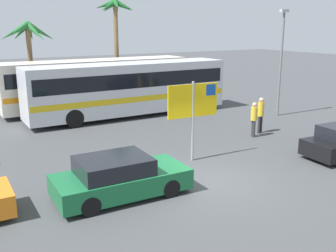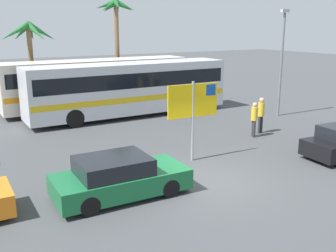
# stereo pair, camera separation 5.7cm
# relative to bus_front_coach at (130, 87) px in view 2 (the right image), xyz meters

# --- Properties ---
(ground) EXTENTS (120.00, 120.00, 0.00)m
(ground) POSITION_rel_bus_front_coach_xyz_m (-2.19, -10.77, -1.78)
(ground) COLOR #424447
(bus_front_coach) EXTENTS (12.21, 2.43, 3.17)m
(bus_front_coach) POSITION_rel_bus_front_coach_xyz_m (0.00, 0.00, 0.00)
(bus_front_coach) COLOR silver
(bus_front_coach) RESTS_ON ground
(bus_rear_coach) EXTENTS (12.21, 2.43, 3.17)m
(bus_rear_coach) POSITION_rel_bus_front_coach_xyz_m (-0.79, 3.12, 0.00)
(bus_rear_coach) COLOR silver
(bus_rear_coach) RESTS_ON ground
(ferry_sign) EXTENTS (2.20, 0.20, 3.20)m
(ferry_sign) POSITION_rel_bus_front_coach_xyz_m (-1.31, -8.64, 0.54)
(ferry_sign) COLOR gray
(ferry_sign) RESTS_ON ground
(car_green) EXTENTS (4.28, 2.01, 1.32)m
(car_green) POSITION_rel_bus_front_coach_xyz_m (-5.29, -10.31, -1.15)
(car_green) COLOR #196638
(car_green) RESTS_ON ground
(pedestrian_by_bus) EXTENTS (0.32, 0.32, 1.71)m
(pedestrian_by_bus) POSITION_rel_bus_front_coach_xyz_m (3.18, -7.29, -0.77)
(pedestrian_by_bus) COLOR #2D2D33
(pedestrian_by_bus) RESTS_ON ground
(pedestrian_near_sign) EXTENTS (0.32, 0.32, 1.82)m
(pedestrian_near_sign) POSITION_rel_bus_front_coach_xyz_m (3.96, -6.94, -0.70)
(pedestrian_near_sign) COLOR #2D2D33
(pedestrian_near_sign) RESTS_ON ground
(lamp_post_left_side) EXTENTS (0.56, 0.20, 6.20)m
(lamp_post_left_side) POSITION_rel_bus_front_coach_xyz_m (7.73, -4.50, 1.64)
(lamp_post_left_side) COLOR slate
(lamp_post_left_side) RESTS_ON ground
(palm_tree_seaside) EXTENTS (3.71, 3.59, 5.59)m
(palm_tree_seaside) POSITION_rel_bus_front_coach_xyz_m (-4.41, 5.78, 2.71)
(palm_tree_seaside) COLOR brown
(palm_tree_seaside) RESTS_ON ground
(palm_tree_inland) EXTENTS (2.86, 2.87, 7.12)m
(palm_tree_inland) POSITION_rel_bus_front_coach_xyz_m (1.60, 5.46, 4.00)
(palm_tree_inland) COLOR brown
(palm_tree_inland) RESTS_ON ground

